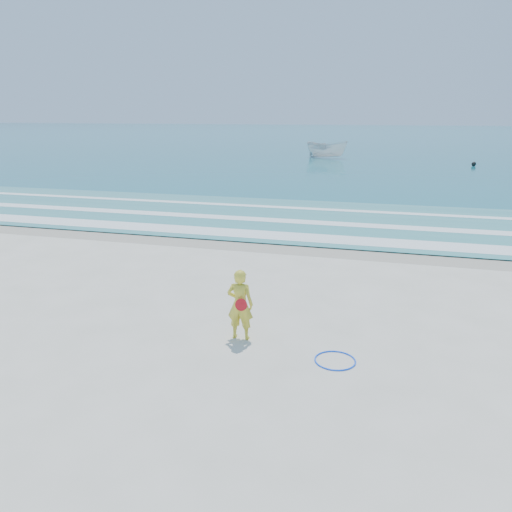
# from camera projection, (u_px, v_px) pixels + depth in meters

# --- Properties ---
(ground) EXTENTS (400.00, 400.00, 0.00)m
(ground) POSITION_uv_depth(u_px,v_px,m) (203.00, 352.00, 10.54)
(ground) COLOR silver
(ground) RESTS_ON ground
(wet_sand) EXTENTS (400.00, 2.40, 0.00)m
(wet_sand) POSITION_uv_depth(u_px,v_px,m) (290.00, 246.00, 18.88)
(wet_sand) COLOR #B2A893
(wet_sand) RESTS_ON ground
(ocean) EXTENTS (400.00, 190.00, 0.04)m
(ocean) POSITION_uv_depth(u_px,v_px,m) (380.00, 136.00, 107.76)
(ocean) COLOR #19727F
(ocean) RESTS_ON ground
(shallow) EXTENTS (400.00, 10.00, 0.01)m
(shallow) POSITION_uv_depth(u_px,v_px,m) (312.00, 219.00, 23.49)
(shallow) COLOR #59B7AD
(shallow) RESTS_ON ocean
(foam_near) EXTENTS (400.00, 1.40, 0.01)m
(foam_near) POSITION_uv_depth(u_px,v_px,m) (297.00, 237.00, 20.07)
(foam_near) COLOR white
(foam_near) RESTS_ON shallow
(foam_mid) EXTENTS (400.00, 0.90, 0.01)m
(foam_mid) POSITION_uv_depth(u_px,v_px,m) (309.00, 222.00, 22.75)
(foam_mid) COLOR white
(foam_mid) RESTS_ON shallow
(foam_far) EXTENTS (400.00, 0.60, 0.01)m
(foam_far) POSITION_uv_depth(u_px,v_px,m) (320.00, 209.00, 25.81)
(foam_far) COLOR white
(foam_far) RESTS_ON shallow
(hoop) EXTENTS (0.94, 0.94, 0.03)m
(hoop) POSITION_uv_depth(u_px,v_px,m) (335.00, 360.00, 10.14)
(hoop) COLOR #0E4FFF
(hoop) RESTS_ON ground
(boat) EXTENTS (5.20, 3.28, 1.88)m
(boat) POSITION_uv_depth(u_px,v_px,m) (327.00, 149.00, 54.81)
(boat) COLOR silver
(boat) RESTS_ON ocean
(buoy) EXTENTS (0.42, 0.42, 0.42)m
(buoy) POSITION_uv_depth(u_px,v_px,m) (474.00, 164.00, 46.49)
(buoy) COLOR black
(buoy) RESTS_ON ocean
(woman) EXTENTS (0.60, 0.42, 1.61)m
(woman) POSITION_uv_depth(u_px,v_px,m) (240.00, 304.00, 10.96)
(woman) COLOR gold
(woman) RESTS_ON ground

